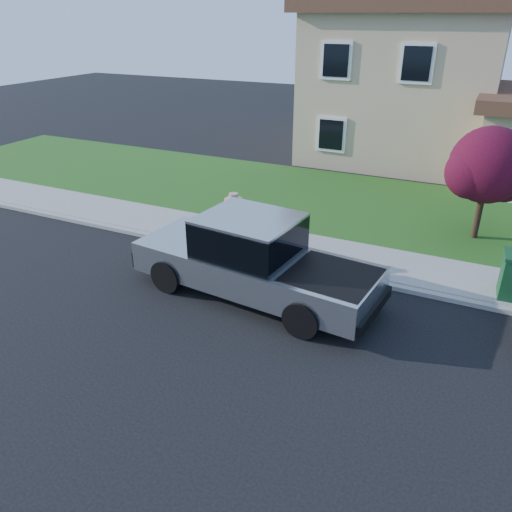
{
  "coord_description": "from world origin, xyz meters",
  "views": [
    {
      "loc": [
        4.15,
        -8.61,
        6.33
      ],
      "look_at": [
        -0.35,
        0.9,
        1.2
      ],
      "focal_mm": 35.0,
      "sensor_mm": 36.0,
      "label": 1
    }
  ],
  "objects": [
    {
      "name": "curb",
      "position": [
        1.0,
        2.9,
        0.06
      ],
      "size": [
        40.0,
        0.2,
        0.12
      ],
      "primitive_type": "cube",
      "color": "gray",
      "rests_on": "ground"
    },
    {
      "name": "house",
      "position": [
        1.31,
        16.38,
        3.17
      ],
      "size": [
        14.0,
        11.3,
        6.85
      ],
      "color": "tan",
      "rests_on": "ground"
    },
    {
      "name": "woman",
      "position": [
        -1.77,
        2.5,
        0.97
      ],
      "size": [
        0.7,
        0.5,
        2.04
      ],
      "rotation": [
        0.0,
        0.0,
        3.18
      ],
      "color": "tan",
      "rests_on": "ground"
    },
    {
      "name": "sidewalk",
      "position": [
        1.0,
        4.0,
        0.07
      ],
      "size": [
        40.0,
        2.0,
        0.15
      ],
      "primitive_type": "cube",
      "color": "gray",
      "rests_on": "ground"
    },
    {
      "name": "pickup_truck",
      "position": [
        -0.53,
        1.14,
        0.95
      ],
      "size": [
        6.41,
        2.75,
        2.04
      ],
      "rotation": [
        0.0,
        0.0,
        -0.11
      ],
      "color": "black",
      "rests_on": "ground"
    },
    {
      "name": "ornamental_tree",
      "position": [
        4.24,
        7.06,
        2.27
      ],
      "size": [
        2.47,
        2.23,
        3.39
      ],
      "color": "black",
      "rests_on": "lawn"
    },
    {
      "name": "ground",
      "position": [
        0.0,
        0.0,
        0.0
      ],
      "size": [
        80.0,
        80.0,
        0.0
      ],
      "primitive_type": "plane",
      "color": "black",
      "rests_on": "ground"
    },
    {
      "name": "lawn",
      "position": [
        1.0,
        8.5,
        0.05
      ],
      "size": [
        40.0,
        7.0,
        0.1
      ],
      "primitive_type": "cube",
      "color": "#224915",
      "rests_on": "ground"
    }
  ]
}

